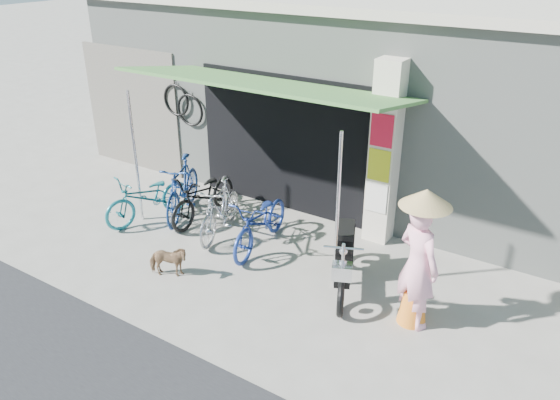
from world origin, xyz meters
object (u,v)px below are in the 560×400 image
Objects in this scene: bike_navy at (261,222)px; bike_black at (204,196)px; bike_teal at (149,197)px; bike_silver at (220,209)px; moped at (344,258)px; street_dog at (168,261)px; bike_blue at (182,188)px; nun at (418,261)px.

bike_black is at bearing 160.93° from bike_navy.
bike_teal is 0.96× the size of bike_navy.
bike_teal is at bearing 175.90° from bike_silver.
moped reaches higher than bike_silver.
street_dog is (0.16, -1.45, -0.22)m from bike_silver.
moped is at bearing -20.83° from bike_silver.
street_dog is at bearing -78.66° from bike_blue.
moped is at bearing 13.43° from nun.
street_dog is 2.60m from moped.
bike_navy is 1.65m from moped.
bike_teal is 0.62m from bike_blue.
bike_silver is at bearing 18.14° from nun.
street_dog is 0.32× the size of nun.
nun is (3.60, -0.52, 0.45)m from bike_silver.
bike_blue is 3.53m from moped.
moped is (2.46, -0.26, -0.02)m from bike_silver.
moped reaches higher than bike_teal.
nun reaches higher than street_dog.
bike_black is at bearing 145.75° from moped.
bike_silver is (0.61, -0.31, 0.03)m from bike_black.
bike_navy is at bearing -52.49° from street_dog.
street_dog is at bearing 41.44° from nun.
bike_blue is 0.93× the size of nun.
nun reaches higher than bike_black.
bike_silver is at bearing -28.97° from bike_black.
bike_silver is 0.91× the size of bike_navy.
street_dog is (1.56, -1.18, -0.19)m from bike_teal.
bike_navy reaches higher than bike_teal.
moped is at bearing -90.47° from street_dog.
bike_silver reaches higher than street_dog.
bike_teal is at bearing 156.33° from moped.
bike_silver is (1.03, -0.22, -0.05)m from bike_blue.
moped is (3.49, -0.48, -0.07)m from bike_blue.
bike_black is 3.12m from moped.
bike_teal is 5.03m from nun.
bike_teal is 0.99× the size of moped.
nun reaches higher than moped.
bike_navy is at bearing -30.37° from bike_blue.
bike_teal is 2.77× the size of street_dog.
bike_silver is 3.66m from nun.
bike_black is 1.07× the size of bike_silver.
nun is at bearing 11.23° from bike_teal.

